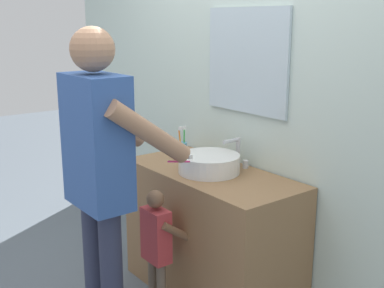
{
  "coord_description": "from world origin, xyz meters",
  "views": [
    {
      "loc": [
        2.2,
        -1.54,
        1.72
      ],
      "look_at": [
        0.0,
        0.15,
        1.02
      ],
      "focal_mm": 46.32,
      "sensor_mm": 36.0,
      "label": 1
    }
  ],
  "objects": [
    {
      "name": "child_toddler",
      "position": [
        0.0,
        -0.1,
        0.47
      ],
      "size": [
        0.24,
        0.24,
        0.79
      ],
      "color": "#6B5B4C",
      "rests_on": "ground"
    },
    {
      "name": "toothbrush_cup",
      "position": [
        -0.39,
        0.36,
        0.88
      ],
      "size": [
        0.07,
        0.07,
        0.21
      ],
      "color": "#4C8EB2",
      "rests_on": "vanity_cabinet"
    },
    {
      "name": "vanity_cabinet",
      "position": [
        0.0,
        0.3,
        0.41
      ],
      "size": [
        1.17,
        0.54,
        0.82
      ],
      "primitive_type": "cube",
      "color": "olive",
      "rests_on": "ground"
    },
    {
      "name": "adult_parent",
      "position": [
        -0.01,
        -0.43,
        1.01
      ],
      "size": [
        0.52,
        0.55,
        1.69
      ],
      "color": "#2D334C",
      "rests_on": "ground"
    },
    {
      "name": "back_wall",
      "position": [
        0.0,
        0.62,
        1.35
      ],
      "size": [
        4.4,
        0.1,
        2.7
      ],
      "color": "silver",
      "rests_on": "ground"
    },
    {
      "name": "faucet",
      "position": [
        0.0,
        0.5,
        0.9
      ],
      "size": [
        0.18,
        0.14,
        0.18
      ],
      "color": "#B7BABF",
      "rests_on": "vanity_cabinet"
    },
    {
      "name": "sink_basin",
      "position": [
        0.0,
        0.28,
        0.88
      ],
      "size": [
        0.37,
        0.37,
        0.11
      ],
      "color": "silver",
      "rests_on": "vanity_cabinet"
    }
  ]
}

